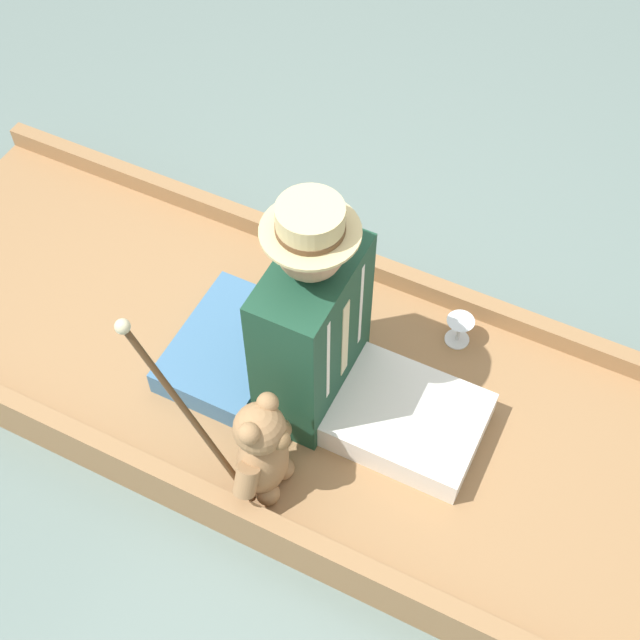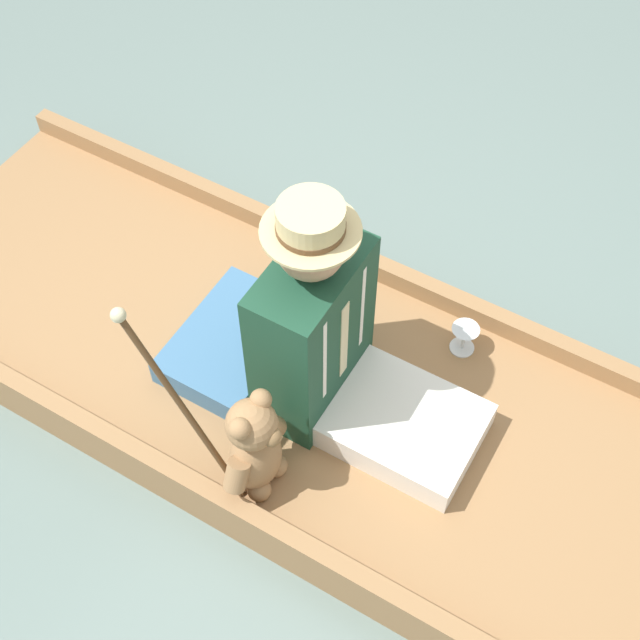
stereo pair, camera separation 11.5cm
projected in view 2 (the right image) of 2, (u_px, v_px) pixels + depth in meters
ground_plane at (315, 405)px, 3.20m from camera, size 16.00×16.00×0.00m
punt_boat at (315, 394)px, 3.14m from camera, size 1.15×3.38×0.22m
seat_cushion at (235, 343)px, 3.13m from camera, size 0.51×0.36×0.10m
seated_person at (331, 343)px, 2.80m from camera, size 0.43×0.74×0.90m
teddy_bear at (255, 447)px, 2.71m from camera, size 0.30×0.18×0.44m
wine_glass at (465, 334)px, 3.11m from camera, size 0.10×0.10×0.12m
walking_cane at (173, 394)px, 2.55m from camera, size 0.04×0.37×0.76m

